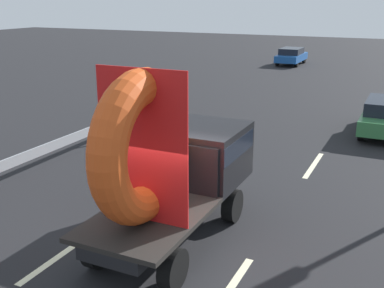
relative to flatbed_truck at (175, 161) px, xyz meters
The scene contains 7 objects.
ground_plane 1.92m from the flatbed_truck, 91.14° to the right, with size 120.00×120.00×0.00m, color black.
flatbed_truck is the anchor object (origin of this frame).
guardrail 6.68m from the flatbed_truck, 156.14° to the left, with size 0.10×17.59×0.71m.
lane_dash_left_near 3.08m from the flatbed_truck, 137.46° to the right, with size 2.61×0.16×0.01m, color beige.
lane_dash_left_far 6.71m from the flatbed_truck, 106.46° to the left, with size 2.14×0.16×0.01m, color beige.
lane_dash_right_far 6.68m from the flatbed_truck, 73.48° to the left, with size 2.62×0.16×0.01m, color beige.
oncoming_car 30.04m from the flatbed_truck, 99.25° to the left, with size 1.74×4.07×1.33m.
Camera 1 is at (4.46, -7.95, 5.19)m, focal length 44.21 mm.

